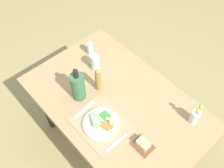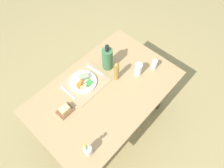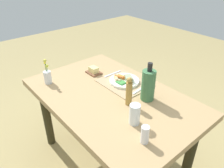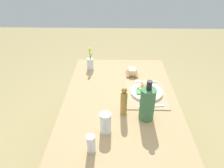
% 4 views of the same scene
% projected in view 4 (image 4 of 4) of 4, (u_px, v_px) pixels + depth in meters
% --- Properties ---
extents(ground_plane, '(8.00, 8.00, 0.00)m').
position_uv_depth(ground_plane, '(119.00, 159.00, 1.95)').
color(ground_plane, tan).
extents(dining_table, '(1.33, 0.85, 0.72)m').
position_uv_depth(dining_table, '(120.00, 109.00, 1.62)').
color(dining_table, tan).
rests_on(dining_table, ground_plane).
extents(placemat, '(0.39, 0.32, 0.01)m').
position_uv_depth(placemat, '(145.00, 94.00, 1.61)').
color(placemat, tan).
rests_on(placemat, dining_table).
extents(dinner_plate, '(0.25, 0.25, 0.05)m').
position_uv_depth(dinner_plate, '(146.00, 91.00, 1.61)').
color(dinner_plate, white).
rests_on(dinner_plate, placemat).
extents(fork, '(0.04, 0.19, 0.00)m').
position_uv_depth(fork, '(151.00, 106.00, 1.47)').
color(fork, silver).
rests_on(fork, placemat).
extents(knife, '(0.02, 0.18, 0.00)m').
position_uv_depth(knife, '(146.00, 81.00, 1.75)').
color(knife, silver).
rests_on(knife, placemat).
extents(butter_dish, '(0.13, 0.10, 0.06)m').
position_uv_depth(butter_dish, '(132.00, 72.00, 1.86)').
color(butter_dish, brown).
rests_on(butter_dish, dining_table).
extents(water_tumbler, '(0.07, 0.07, 0.14)m').
position_uv_depth(water_tumbler, '(106.00, 124.00, 1.25)').
color(water_tumbler, silver).
rests_on(water_tumbler, dining_table).
extents(cooler_bottle, '(0.10, 0.10, 0.29)m').
position_uv_depth(cooler_bottle, '(147.00, 104.00, 1.32)').
color(cooler_bottle, '#3E7145').
rests_on(cooler_bottle, dining_table).
extents(flower_vase, '(0.06, 0.06, 0.21)m').
position_uv_depth(flower_vase, '(90.00, 63.00, 1.93)').
color(flower_vase, silver).
rests_on(flower_vase, dining_table).
extents(pepper_mill, '(0.04, 0.04, 0.21)m').
position_uv_depth(pepper_mill, '(124.00, 102.00, 1.36)').
color(pepper_mill, '#A78138').
rests_on(pepper_mill, dining_table).
extents(salt_shaker, '(0.05, 0.05, 0.11)m').
position_uv_depth(salt_shaker, '(91.00, 144.00, 1.12)').
color(salt_shaker, white).
rests_on(salt_shaker, dining_table).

